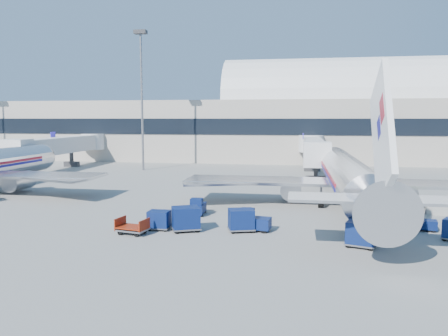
% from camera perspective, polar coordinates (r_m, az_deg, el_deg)
% --- Properties ---
extents(ground, '(260.00, 260.00, 0.00)m').
position_cam_1_polar(ground, '(39.95, 2.08, -5.86)').
color(ground, gray).
rests_on(ground, ground).
extents(terminal, '(170.00, 28.15, 21.00)m').
position_cam_1_polar(terminal, '(96.48, -1.70, 5.90)').
color(terminal, '#B2AA9E').
rests_on(terminal, ground).
extents(airliner_main, '(32.00, 37.26, 12.07)m').
position_cam_1_polar(airliner_main, '(43.88, 15.94, -1.11)').
color(airliner_main, silver).
rests_on(airliner_main, ground).
extents(jetbridge_near, '(4.40, 27.50, 6.25)m').
position_cam_1_polar(jetbridge_near, '(69.72, 11.56, 2.58)').
color(jetbridge_near, silver).
rests_on(jetbridge_near, ground).
extents(jetbridge_mid, '(4.40, 27.50, 6.25)m').
position_cam_1_polar(jetbridge_mid, '(80.01, -20.11, 2.80)').
color(jetbridge_mid, silver).
rests_on(jetbridge_mid, ground).
extents(mast_west, '(2.00, 1.20, 22.60)m').
position_cam_1_polar(mast_west, '(73.36, -10.73, 11.28)').
color(mast_west, slate).
rests_on(mast_west, ground).
extents(barrier_near, '(3.00, 0.55, 0.90)m').
position_cam_1_polar(barrier_near, '(43.52, 26.77, -4.93)').
color(barrier_near, '#9E9E96').
rests_on(barrier_near, ground).
extents(tug_lead, '(2.72, 1.65, 1.67)m').
position_cam_1_polar(tug_lead, '(33.70, 3.73, -6.88)').
color(tug_lead, '#0A194B').
rests_on(tug_lead, ground).
extents(tug_right, '(2.23, 1.40, 1.35)m').
position_cam_1_polar(tug_right, '(36.94, 24.33, -6.49)').
color(tug_right, '#0A194B').
rests_on(tug_right, ground).
extents(tug_left, '(1.26, 2.41, 1.55)m').
position_cam_1_polar(tug_left, '(39.05, -3.50, -5.10)').
color(tug_left, '#0A194B').
rests_on(tug_left, ground).
extents(cart_train_a, '(2.30, 2.00, 1.72)m').
position_cam_1_polar(cart_train_a, '(33.32, 2.27, -6.76)').
color(cart_train_a, '#0A194B').
rests_on(cart_train_a, ground).
extents(cart_train_b, '(2.58, 2.32, 1.86)m').
position_cam_1_polar(cart_train_b, '(33.50, -5.00, -6.57)').
color(cart_train_b, '#0A194B').
rests_on(cart_train_b, ground).
extents(cart_train_c, '(1.70, 1.31, 1.48)m').
position_cam_1_polar(cart_train_c, '(34.20, -8.48, -6.69)').
color(cart_train_c, '#0A194B').
rests_on(cart_train_c, ground).
extents(cart_solo_near, '(2.32, 2.04, 1.72)m').
position_cam_1_polar(cart_solo_near, '(30.77, 17.50, -8.18)').
color(cart_solo_near, '#0A194B').
rests_on(cart_solo_near, ground).
extents(cart_open_red, '(2.44, 1.94, 0.58)m').
position_cam_1_polar(cart_open_red, '(33.38, -11.83, -7.75)').
color(cart_open_red, slate).
rests_on(cart_open_red, ground).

